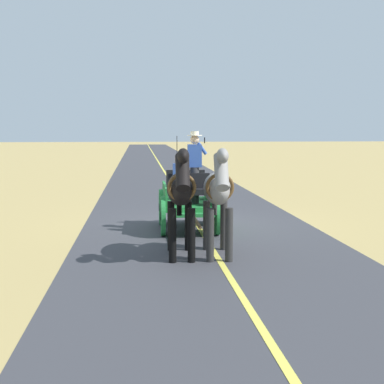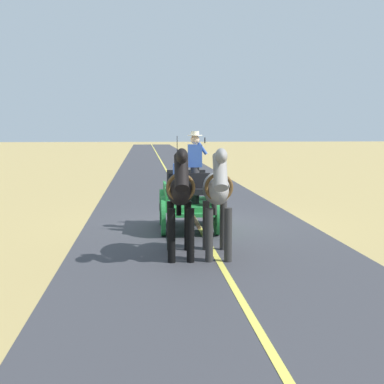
# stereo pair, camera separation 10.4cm
# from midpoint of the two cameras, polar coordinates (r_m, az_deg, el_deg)

# --- Properties ---
(ground_plane) EXTENTS (200.00, 200.00, 0.00)m
(ground_plane) POSITION_cam_midpoint_polar(r_m,az_deg,el_deg) (15.26, 0.72, -3.23)
(ground_plane) COLOR tan
(road_surface) EXTENTS (6.03, 160.00, 0.01)m
(road_surface) POSITION_cam_midpoint_polar(r_m,az_deg,el_deg) (15.26, 0.72, -3.21)
(road_surface) COLOR #38383D
(road_surface) RESTS_ON ground
(road_centre_stripe) EXTENTS (0.12, 160.00, 0.00)m
(road_centre_stripe) POSITION_cam_midpoint_polar(r_m,az_deg,el_deg) (15.26, 0.72, -3.19)
(road_centre_stripe) COLOR #DBCC4C
(road_centre_stripe) RESTS_ON road_surface
(horse_drawn_carriage) EXTENTS (1.44, 4.50, 2.50)m
(horse_drawn_carriage) POSITION_cam_midpoint_polar(r_m,az_deg,el_deg) (14.15, -0.17, -0.64)
(horse_drawn_carriage) COLOR #1E7233
(horse_drawn_carriage) RESTS_ON ground
(horse_near_side) EXTENTS (0.65, 2.13, 2.21)m
(horse_near_side) POSITION_cam_midpoint_polar(r_m,az_deg,el_deg) (11.14, 2.84, 0.07)
(horse_near_side) COLOR gray
(horse_near_side) RESTS_ON ground
(horse_off_side) EXTENTS (0.61, 2.13, 2.21)m
(horse_off_side) POSITION_cam_midpoint_polar(r_m,az_deg,el_deg) (11.07, -0.94, 0.04)
(horse_off_side) COLOR black
(horse_off_side) RESTS_ON ground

